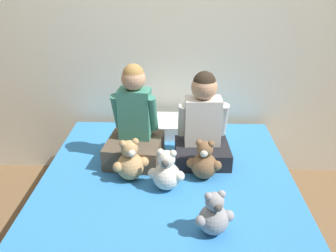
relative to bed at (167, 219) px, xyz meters
The scene contains 10 objects.
ground_plane 0.24m from the bed, ahead, with size 14.00×14.00×0.00m, color brown.
wall_behind_bed 1.44m from the bed, 90.00° to the left, with size 8.00×0.06×2.50m.
bed is the anchor object (origin of this frame).
child_on_left 0.63m from the bed, 123.20° to the left, with size 0.39×0.40×0.65m.
child_on_right 0.64m from the bed, 56.77° to the left, with size 0.37×0.33×0.61m.
teddy_bear_held_by_left_child 0.43m from the bed, 157.97° to the left, with size 0.21×0.17×0.27m.
teddy_bear_held_by_right_child 0.44m from the bed, 26.93° to the left, with size 0.21×0.16×0.26m.
teddy_bear_between_children 0.35m from the bed, 89.36° to the right, with size 0.22×0.16×0.26m.
teddy_bear_at_foot_of_bed 0.57m from the bed, 57.23° to the right, with size 0.20×0.15×0.24m.
pillow_at_headboard 0.80m from the bed, 90.00° to the left, with size 0.51×0.32×0.11m.
Camera 1 is at (0.06, -1.77, 1.72)m, focal length 38.00 mm.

